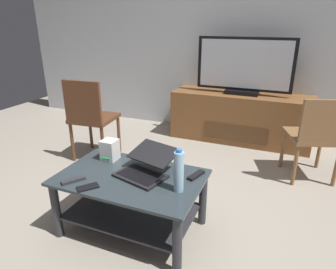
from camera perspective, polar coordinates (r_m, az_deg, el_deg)
The scene contains 13 objects.
ground_plane at distance 2.38m, azimuth -3.02°, elevation -17.49°, with size 7.68×7.68×0.00m, color #9E9384.
back_wall at distance 4.14m, azimuth 11.85°, elevation 19.56°, with size 6.40×0.12×2.80m, color silver.
coffee_table at distance 2.21m, azimuth -7.07°, elevation -11.24°, with size 1.02×0.64×0.45m.
media_cabinet at distance 3.95m, azimuth 13.66°, elevation 3.25°, with size 1.74×0.52×0.62m.
television at distance 3.79m, azimuth 14.45°, elevation 12.39°, with size 1.16×0.20×0.68m.
dining_chair at distance 3.11m, azimuth 26.58°, elevation 0.04°, with size 0.56×0.56×0.85m.
side_chair at distance 3.33m, azimuth -14.76°, elevation 3.62°, with size 0.48×0.48×0.92m.
laptop at distance 2.13m, azimuth -4.27°, elevation -6.14°, with size 0.43×0.45×0.17m.
router_box at distance 2.37m, azimuth -11.13°, elevation -2.90°, with size 0.12×0.12×0.16m.
water_bottle_near at distance 1.88m, azimuth 2.09°, elevation -7.11°, with size 0.06×0.06×0.29m.
cell_phone at distance 2.05m, azimuth -15.17°, elevation -9.76°, with size 0.07×0.14×0.01m, color black.
tv_remote at distance 2.14m, azimuth -17.74°, elevation -8.38°, with size 0.04×0.16×0.02m, color #2D2D30.
soundbar_remote at distance 2.12m, azimuth 5.42°, elevation -7.79°, with size 0.04×0.16×0.02m, color black.
Camera 1 is at (0.82, -1.67, 1.48)m, focal length 31.69 mm.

